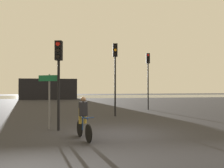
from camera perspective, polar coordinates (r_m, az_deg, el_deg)
name	(u,v)px	position (r m, az deg, el deg)	size (l,w,h in m)	color
ground_plane	(120,134)	(9.39, 2.05, -13.03)	(120.00, 120.00, 0.00)	#28282D
water_strip	(84,97)	(48.58, -7.29, -3.26)	(80.00, 16.00, 0.01)	slate
distant_building	(50,89)	(38.75, -15.93, -1.28)	(9.18, 4.00, 3.43)	black
traffic_light_near_left	(59,68)	(10.37, -13.78, 4.15)	(0.37, 0.39, 4.12)	black
traffic_light_center	(115,66)	(15.10, 0.82, 4.68)	(0.35, 0.36, 5.01)	black
traffic_light_far_right	(148,71)	(19.82, 9.39, 3.41)	(0.36, 0.38, 5.04)	black
direction_sign_post	(49,93)	(10.73, -16.12, -2.34)	(1.00, 0.52, 2.60)	slate
cyclist	(83,118)	(8.49, -7.50, -8.69)	(0.62, 1.65, 1.62)	black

